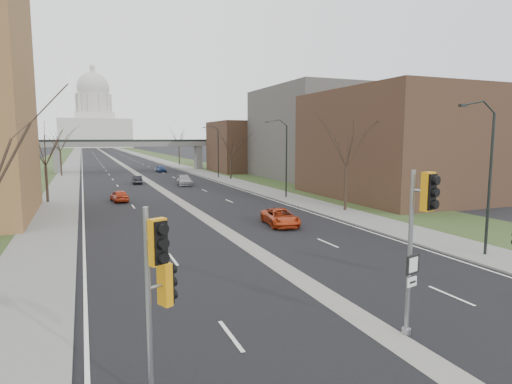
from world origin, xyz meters
TOP-DOWN VIEW (x-y plane):
  - ground at (0.00, 0.00)m, footprint 700.00×700.00m
  - road_surface at (0.00, 150.00)m, footprint 20.00×600.00m
  - median_strip at (0.00, 150.00)m, footprint 1.20×600.00m
  - sidewalk_right at (12.00, 150.00)m, footprint 4.00×600.00m
  - sidewalk_left at (-12.00, 150.00)m, footprint 4.00×600.00m
  - grass_verge_right at (18.00, 150.00)m, footprint 8.00×600.00m
  - grass_verge_left at (-18.00, 150.00)m, footprint 8.00×600.00m
  - commercial_block_near at (24.00, 28.00)m, footprint 16.00×20.00m
  - commercial_block_mid at (28.00, 52.00)m, footprint 18.00×22.00m
  - commercial_block_far at (22.00, 70.00)m, footprint 14.00×14.00m
  - pedestrian_bridge at (0.00, 80.00)m, footprint 34.00×3.00m
  - capitol at (0.00, 320.00)m, footprint 48.00×42.00m
  - streetlight_near at (10.99, 6.00)m, footprint 2.61×0.20m
  - streetlight_mid at (10.99, 32.00)m, footprint 2.61×0.20m
  - streetlight_far at (10.99, 58.00)m, footprint 2.61×0.20m
  - tree_left_b at (-13.00, 38.00)m, footprint 6.75×6.75m
  - tree_left_c at (-13.00, 72.00)m, footprint 7.65×7.65m
  - tree_right_a at (13.00, 22.00)m, footprint 7.20×7.20m
  - tree_right_b at (13.00, 55.00)m, footprint 6.30×6.30m
  - tree_right_c at (13.00, 95.00)m, footprint 7.65×7.65m
  - signal_pole_left at (-7.82, -0.84)m, footprint 0.85×1.18m
  - signal_pole_median at (0.77, -0.46)m, footprint 0.73×0.96m
  - car_left_near at (-5.95, 36.20)m, footprint 1.88×3.88m
  - car_left_far at (-2.06, 53.99)m, footprint 1.46×3.77m
  - car_right_near at (4.62, 18.35)m, footprint 2.74×4.89m
  - car_right_mid at (4.05, 49.38)m, footprint 2.48×4.94m
  - car_right_far at (4.98, 74.71)m, footprint 1.77×4.00m

SIDE VIEW (x-z plane):
  - ground at x=0.00m, z-range 0.00..0.00m
  - median_strip at x=0.00m, z-range -0.01..0.01m
  - road_surface at x=0.00m, z-range 0.00..0.01m
  - grass_verge_right at x=18.00m, z-range 0.00..0.10m
  - grass_verge_left at x=-18.00m, z-range 0.00..0.10m
  - sidewalk_right at x=12.00m, z-range 0.00..0.12m
  - sidewalk_left at x=-12.00m, z-range 0.00..0.12m
  - car_left_far at x=-2.06m, z-range 0.00..1.23m
  - car_left_near at x=-5.95m, z-range 0.00..1.27m
  - car_right_near at x=4.62m, z-range 0.00..1.29m
  - car_right_far at x=4.98m, z-range 0.00..1.34m
  - car_right_mid at x=4.05m, z-range 0.00..1.38m
  - signal_pole_left at x=-7.82m, z-range 0.79..5.89m
  - signal_pole_median at x=0.77m, z-range 1.12..6.84m
  - pedestrian_bridge at x=0.00m, z-range 1.62..8.07m
  - commercial_block_far at x=22.00m, z-range 0.00..10.00m
  - tree_right_b at x=13.00m, z-range 1.71..9.93m
  - commercial_block_near at x=24.00m, z-range 0.00..12.00m
  - tree_left_b at x=-13.00m, z-range 1.82..10.63m
  - tree_right_a at x=13.00m, z-range 1.94..11.34m
  - streetlight_near at x=10.99m, z-range 2.60..11.30m
  - streetlight_mid at x=10.99m, z-range 2.60..11.30m
  - streetlight_far at x=10.99m, z-range 2.60..11.30m
  - tree_left_c at x=-13.00m, z-range 2.05..12.04m
  - tree_right_c at x=13.00m, z-range 2.05..12.04m
  - commercial_block_mid at x=28.00m, z-range 0.00..15.00m
  - capitol at x=0.00m, z-range -9.28..46.47m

